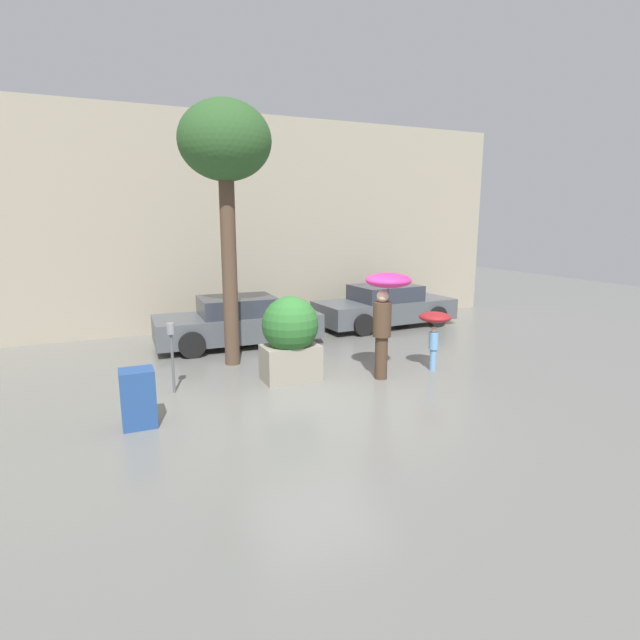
% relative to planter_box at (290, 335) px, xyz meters
% --- Properties ---
extents(ground_plane, '(40.00, 40.00, 0.00)m').
position_rel_planter_box_xyz_m(ground_plane, '(0.01, -1.14, -0.90)').
color(ground_plane, slate).
extents(building_facade, '(18.00, 0.30, 6.00)m').
position_rel_planter_box_xyz_m(building_facade, '(0.01, 5.36, 2.10)').
color(building_facade, '#9E937F').
rests_on(building_facade, ground).
extents(planter_box, '(1.11, 1.11, 1.67)m').
position_rel_planter_box_xyz_m(planter_box, '(0.00, 0.00, 0.00)').
color(planter_box, gray).
rests_on(planter_box, ground).
extents(person_adult, '(0.90, 0.90, 2.10)m').
position_rel_planter_box_xyz_m(person_adult, '(1.76, -0.62, 0.66)').
color(person_adult, '#473323').
rests_on(person_adult, ground).
extents(person_child, '(0.66, 0.66, 1.23)m').
position_rel_planter_box_xyz_m(person_child, '(3.00, -0.56, 0.11)').
color(person_child, '#669ED1').
rests_on(person_child, ground).
extents(parked_car_near, '(4.10, 1.99, 1.22)m').
position_rel_planter_box_xyz_m(parked_car_near, '(-0.23, 3.21, -0.33)').
color(parked_car_near, '#4C5156').
rests_on(parked_car_near, ground).
extents(parked_car_far, '(4.23, 2.09, 1.22)m').
position_rel_planter_box_xyz_m(parked_car_far, '(4.36, 3.70, -0.33)').
color(parked_car_far, '#4C5156').
rests_on(parked_car_far, ground).
extents(street_tree, '(1.89, 1.89, 5.48)m').
position_rel_planter_box_xyz_m(street_tree, '(-0.79, 1.55, 3.60)').
color(street_tree, brown).
rests_on(street_tree, ground).
extents(parking_meter, '(0.14, 0.14, 1.30)m').
position_rel_planter_box_xyz_m(parking_meter, '(-2.23, 0.14, 0.04)').
color(parking_meter, '#595B60').
rests_on(parking_meter, ground).
extents(newspaper_box, '(0.50, 0.44, 0.90)m').
position_rel_planter_box_xyz_m(newspaper_box, '(-2.92, -1.21, -0.45)').
color(newspaper_box, navy).
rests_on(newspaper_box, ground).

